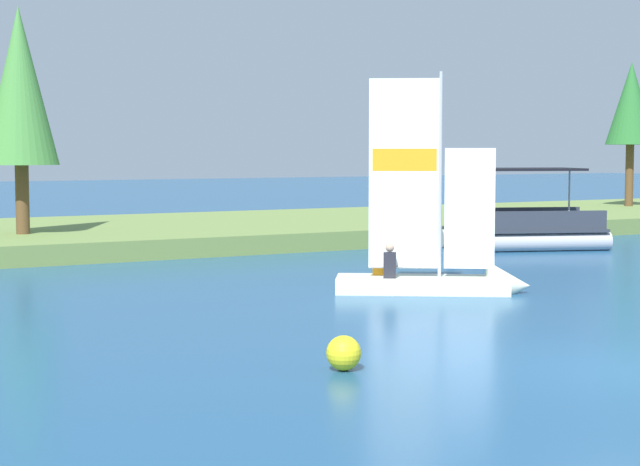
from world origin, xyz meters
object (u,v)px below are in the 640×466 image
pontoon_boat (524,229)px  channel_buoy (344,353)px  sailboat (452,274)px  shoreline_tree_right (631,105)px  shoreline_tree_midright (20,87)px

pontoon_boat → channel_buoy: 19.74m
sailboat → channel_buoy: 8.64m
shoreline_tree_right → channel_buoy: 36.75m
shoreline_tree_right → sailboat: (-22.42, -16.44, -4.92)m
shoreline_tree_right → shoreline_tree_midright: bearing=-174.9°
sailboat → pontoon_boat: (8.33, 7.33, 0.22)m
pontoon_boat → channel_buoy: bearing=-117.9°
pontoon_boat → channel_buoy: pontoon_boat is taller
shoreline_tree_right → channel_buoy: size_ratio=13.09×
shoreline_tree_right → pontoon_boat: bearing=-147.1°
shoreline_tree_midright → pontoon_boat: size_ratio=1.26×
shoreline_tree_midright → shoreline_tree_right: 28.88m
sailboat → pontoon_boat: 11.10m
shoreline_tree_midright → channel_buoy: bearing=-89.9°
shoreline_tree_right → pontoon_boat: (-14.09, -9.11, -4.70)m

